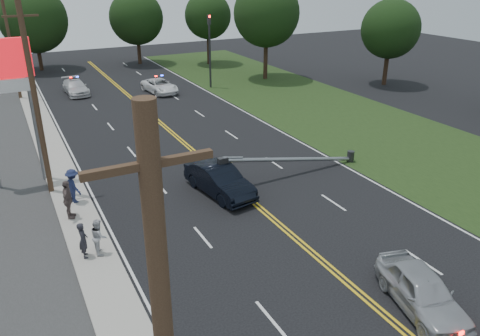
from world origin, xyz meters
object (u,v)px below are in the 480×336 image
waiting_sedan (422,291)px  bystander_a (83,240)px  crashed_sedan (219,180)px  fallen_streetlight (299,159)px  utility_pole_mid (36,102)px  bystander_c (73,186)px  bystander_b (99,236)px  utility_pole_far (10,43)px  traffic_signal (210,45)px  emergency_b (75,87)px  bystander_d (68,200)px  pylon_sign (2,78)px  emergency_a (160,86)px

waiting_sedan → bystander_a: 13.33m
crashed_sedan → fallen_streetlight: bearing=-5.5°
utility_pole_mid → bystander_c: utility_pole_mid is taller
fallen_streetlight → bystander_c: size_ratio=5.15×
bystander_b → bystander_c: size_ratio=0.88×
fallen_streetlight → utility_pole_far: 29.54m
traffic_signal → bystander_b: traffic_signal is taller
utility_pole_mid → bystander_c: (0.94, -1.96, -4.06)m
emergency_b → utility_pole_mid: bearing=-105.0°
fallen_streetlight → bystander_c: bearing=170.7°
traffic_signal → utility_pole_far: bearing=167.1°
bystander_a → bystander_c: bystander_c is taller
emergency_b → bystander_d: bearing=-102.2°
pylon_sign → traffic_signal: pylon_sign is taller
emergency_a → emergency_b: size_ratio=1.00×
bystander_d → utility_pole_far: bearing=19.8°
waiting_sedan → bystander_a: bearing=154.0°
utility_pole_far → waiting_sedan: 39.66m
bystander_b → bystander_d: bystander_d is taller
utility_pole_mid → utility_pole_far: 22.00m
utility_pole_mid → emergency_b: 22.43m
utility_pole_mid → bystander_a: size_ratio=6.26×
bystander_a → emergency_b: bearing=-3.5°
bystander_d → crashed_sedan: bearing=-76.6°
pylon_sign → emergency_a: (13.54, 16.29, -5.34)m
emergency_a → crashed_sedan: bearing=-108.5°
pylon_sign → utility_pole_far: size_ratio=0.80×
fallen_streetlight → crashed_sedan: 5.32m
fallen_streetlight → emergency_a: bearing=93.0°
fallen_streetlight → utility_pole_mid: (-13.39, 4.00, 4.17)m
pylon_sign → fallen_streetlight: size_ratio=0.85×
waiting_sedan → bystander_b: 12.85m
traffic_signal → bystander_a: 30.66m
crashed_sedan → bystander_b: bearing=-165.6°
crashed_sedan → bystander_d: (-7.64, 0.72, 0.30)m
bystander_a → utility_pole_mid: bearing=8.8°
fallen_streetlight → bystander_a: 13.34m
utility_pole_far → bystander_c: (0.94, -23.96, -4.06)m
utility_pole_far → bystander_b: (1.10, -29.28, -4.17)m
pylon_sign → emergency_b: (6.19, 19.45, -5.31)m
bystander_a → bystander_c: 5.35m
utility_pole_mid → bystander_b: size_ratio=6.29×
crashed_sedan → emergency_b: bearing=88.4°
emergency_a → bystander_a: bystander_a is taller
utility_pole_mid → bystander_d: (0.44, -3.58, -3.99)m
utility_pole_mid → utility_pole_far: bearing=90.0°
traffic_signal → pylon_sign: bearing=-139.6°
pylon_sign → bystander_b: bearing=-75.5°
waiting_sedan → bystander_d: bearing=144.0°
bystander_a → crashed_sedan: bearing=-63.4°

